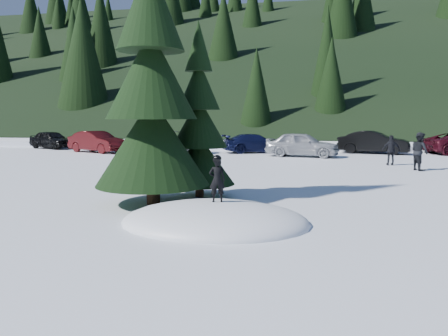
% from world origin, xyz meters
% --- Properties ---
extents(ground, '(200.00, 200.00, 0.00)m').
position_xyz_m(ground, '(0.00, 0.00, 0.00)').
color(ground, white).
rests_on(ground, ground).
extents(snow_mound, '(4.48, 3.52, 0.96)m').
position_xyz_m(snow_mound, '(0.00, 0.00, 0.00)').
color(snow_mound, white).
rests_on(snow_mound, ground).
extents(forest_hillside, '(200.00, 60.00, 25.00)m').
position_xyz_m(forest_hillside, '(0.00, 54.00, 12.50)').
color(forest_hillside, black).
rests_on(forest_hillside, ground).
extents(spruce_tall, '(3.20, 3.20, 8.60)m').
position_xyz_m(spruce_tall, '(-2.20, 1.80, 3.32)').
color(spruce_tall, black).
rests_on(spruce_tall, ground).
extents(spruce_short, '(2.20, 2.20, 5.37)m').
position_xyz_m(spruce_short, '(-1.20, 3.20, 2.10)').
color(spruce_short, black).
rests_on(spruce_short, ground).
extents(child_skier, '(0.43, 0.33, 1.05)m').
position_xyz_m(child_skier, '(0.02, 0.12, 1.00)').
color(child_skier, black).
rests_on(child_skier, snow_mound).
extents(adult_0, '(0.94, 1.05, 1.77)m').
position_xyz_m(adult_0, '(7.14, 11.66, 0.89)').
color(adult_0, black).
rests_on(adult_0, ground).
extents(adult_1, '(0.91, 0.40, 1.54)m').
position_xyz_m(adult_1, '(6.24, 13.66, 0.77)').
color(adult_1, black).
rests_on(adult_1, ground).
extents(car_0, '(4.41, 3.11, 1.39)m').
position_xyz_m(car_0, '(-17.58, 20.87, 0.70)').
color(car_0, black).
rests_on(car_0, ground).
extents(car_1, '(4.76, 3.18, 1.48)m').
position_xyz_m(car_1, '(-12.42, 18.25, 0.74)').
color(car_1, '#3B0A0C').
rests_on(car_1, ground).
extents(car_2, '(5.90, 3.84, 1.51)m').
position_xyz_m(car_2, '(-7.11, 18.96, 0.75)').
color(car_2, '#4E5056').
rests_on(car_2, ground).
extents(car_3, '(4.82, 3.42, 1.30)m').
position_xyz_m(car_3, '(-1.55, 20.05, 0.65)').
color(car_3, black).
rests_on(car_3, ground).
extents(car_4, '(4.78, 2.66, 1.54)m').
position_xyz_m(car_4, '(1.69, 17.70, 0.77)').
color(car_4, '#9EA1A7').
rests_on(car_4, ground).
extents(car_5, '(4.88, 2.67, 1.53)m').
position_xyz_m(car_5, '(6.35, 20.91, 0.76)').
color(car_5, black).
rests_on(car_5, ground).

